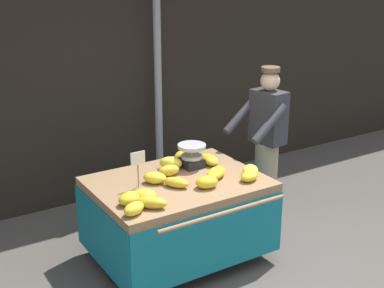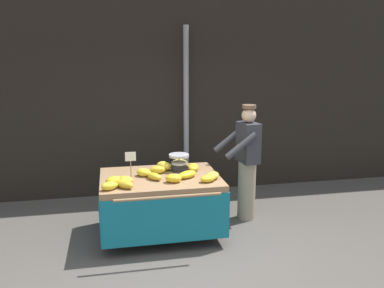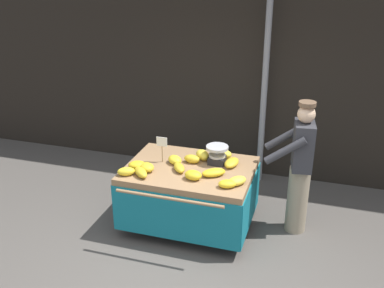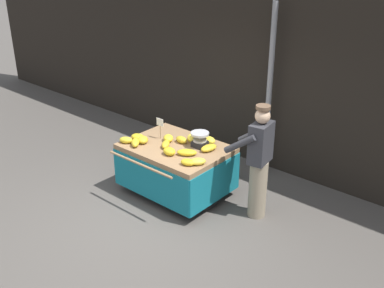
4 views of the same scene
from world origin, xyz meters
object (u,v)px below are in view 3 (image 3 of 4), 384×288
Objects in this scene: weighing_scale at (217,155)px; banana_bunch_11 at (147,167)px; street_pole at (264,91)px; banana_cart at (190,183)px; banana_bunch_7 at (193,175)px; banana_bunch_13 at (137,165)px; price_sign at (162,144)px; banana_bunch_0 at (202,155)px; banana_bunch_1 at (192,159)px; banana_bunch_8 at (232,163)px; banana_bunch_12 at (175,160)px; banana_bunch_10 at (179,168)px; banana_bunch_9 at (126,171)px; banana_bunch_6 at (223,154)px; banana_bunch_4 at (237,181)px; vendor_person at (300,168)px; banana_bunch_3 at (141,172)px; banana_bunch_5 at (214,173)px; banana_bunch_2 at (227,184)px.

banana_bunch_11 is at bearing -148.50° from weighing_scale.
banana_cart is at bearing -112.81° from street_pole.
banana_bunch_13 is at bearing 175.49° from banana_bunch_7.
weighing_scale is 1.00m from banana_bunch_13.
price_sign is (-0.38, 0.05, 0.47)m from banana_cart.
banana_bunch_0 is (-0.21, 0.06, -0.05)m from weighing_scale.
banana_cart is at bearing -85.01° from banana_bunch_1.
banana_bunch_8 is (0.35, 0.49, -0.01)m from banana_bunch_7.
banana_bunch_12 reaches higher than banana_cart.
banana_bunch_10 is 1.16× the size of banana_bunch_12.
banana_bunch_7 reaches higher than banana_bunch_9.
banana_bunch_12 is (-0.54, -0.34, -0.01)m from banana_bunch_6.
vendor_person is (0.66, 0.56, -0.00)m from banana_bunch_4.
banana_bunch_4 is at bearing -16.79° from price_sign.
banana_bunch_1 is 0.85× the size of banana_bunch_10.
banana_bunch_13 is at bearing 126.07° from banana_bunch_3.
banana_bunch_10 is at bearing -113.59° from banana_bunch_0.
banana_bunch_4 is at bearing 3.07° from banana_bunch_7.
banana_bunch_5 is at bearing -88.30° from banana_bunch_6.
street_pole is at bearing 74.35° from banana_bunch_7.
banana_bunch_10 is (-0.65, 0.23, -0.00)m from banana_bunch_2.
banana_bunch_10 is at bearing 179.55° from banana_bunch_5.
banana_bunch_13 is at bearing 172.79° from banana_bunch_11.
weighing_scale is 1.31× the size of banana_bunch_12.
vendor_person is (1.01, 0.08, -0.07)m from weighing_scale.
banana_bunch_1 is at bearing -173.34° from vendor_person.
banana_bunch_3 is at bearing -131.45° from banana_bunch_1.
banana_bunch_7 is (0.51, -0.34, -0.19)m from price_sign.
banana_bunch_11 is at bearing -106.83° from price_sign.
banana_bunch_3 is 1.30× the size of banana_bunch_7.
banana_bunch_0 is (0.09, 0.28, 0.28)m from banana_cart.
street_pole is 1.32m from banana_bunch_6.
banana_bunch_13 is (-0.89, -0.45, -0.07)m from weighing_scale.
banana_bunch_5 is (0.05, -0.35, -0.07)m from weighing_scale.
street_pole is 13.05× the size of banana_bunch_13.
banana_cart is 7.63× the size of banana_bunch_1.
banana_bunch_2 and banana_bunch_10 have the same top height.
vendor_person is (1.97, 0.72, -0.01)m from banana_bunch_9.
vendor_person reaches higher than price_sign.
street_pole is at bearing 90.07° from banana_bunch_4.
weighing_scale reaches higher than banana_bunch_2.
banana_bunch_10 is 1.16× the size of banana_bunch_11.
street_pole is at bearing 58.05° from banana_bunch_11.
price_sign reaches higher than banana_bunch_0.
banana_bunch_13 is at bearing -174.09° from banana_bunch_5.
weighing_scale is 0.99× the size of banana_bunch_8.
banana_bunch_2 is 0.79m from banana_bunch_6.
banana_bunch_9 is (-1.31, -0.16, 0.00)m from banana_bunch_4.
banana_bunch_1 is 0.86m from banana_bunch_9.
banana_bunch_13 is at bearing -143.82° from banana_bunch_12.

